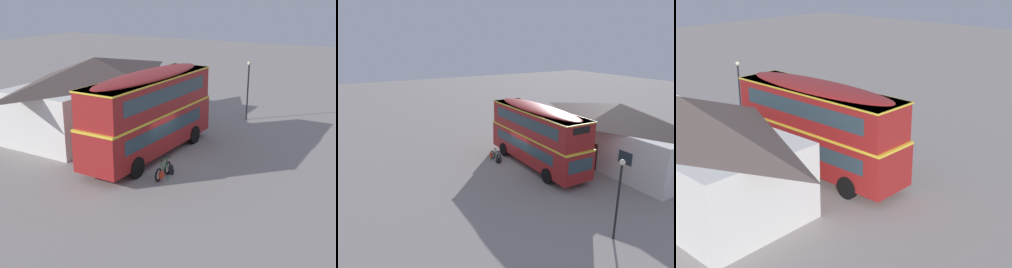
{
  "view_description": "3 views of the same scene",
  "coord_description": "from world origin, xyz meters",
  "views": [
    {
      "loc": [
        -19.4,
        -11.81,
        8.93
      ],
      "look_at": [
        -0.97,
        -1.17,
        2.03
      ],
      "focal_mm": 46.9,
      "sensor_mm": 36.0,
      "label": 1
    },
    {
      "loc": [
        18.91,
        -12.5,
        9.5
      ],
      "look_at": [
        -2.03,
        -0.33,
        2.07
      ],
      "focal_mm": 32.6,
      "sensor_mm": 36.0,
      "label": 2
    },
    {
      "loc": [
        -15.87,
        17.09,
        10.44
      ],
      "look_at": [
        -0.72,
        0.4,
        2.31
      ],
      "focal_mm": 51.07,
      "sensor_mm": 36.0,
      "label": 3
    }
  ],
  "objects": [
    {
      "name": "touring_bicycle",
      "position": [
        -1.92,
        -1.42,
        0.37
      ],
      "size": [
        1.7,
        0.53,
        1.01
      ],
      "color": "black",
      "rests_on": "ground"
    },
    {
      "name": "ground_plane",
      "position": [
        0.0,
        0.0,
        0.0
      ],
      "size": [
        120.0,
        120.0,
        0.0
      ],
      "primitive_type": "plane",
      "color": "gray"
    },
    {
      "name": "street_lamp",
      "position": [
        10.32,
        -1.29,
        2.66
      ],
      "size": [
        0.28,
        0.28,
        4.26
      ],
      "color": "black",
      "rests_on": "ground"
    },
    {
      "name": "backpack_on_ground",
      "position": [
        -1.25,
        -1.52,
        0.26
      ],
      "size": [
        0.35,
        0.33,
        0.5
      ],
      "color": "black",
      "rests_on": "ground"
    },
    {
      "name": "double_decker_bus",
      "position": [
        0.59,
        0.9,
        2.64
      ],
      "size": [
        10.07,
        2.77,
        4.79
      ],
      "color": "black",
      "rests_on": "ground"
    },
    {
      "name": "pub_building",
      "position": [
        3.26,
        6.89,
        2.48
      ],
      "size": [
        12.53,
        5.83,
        4.85
      ],
      "color": "silver",
      "rests_on": "ground"
    },
    {
      "name": "water_bottle_green_metal",
      "position": [
        -2.04,
        -1.79,
        0.1
      ],
      "size": [
        0.06,
        0.06,
        0.22
      ],
      "color": "green",
      "rests_on": "ground"
    }
  ]
}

